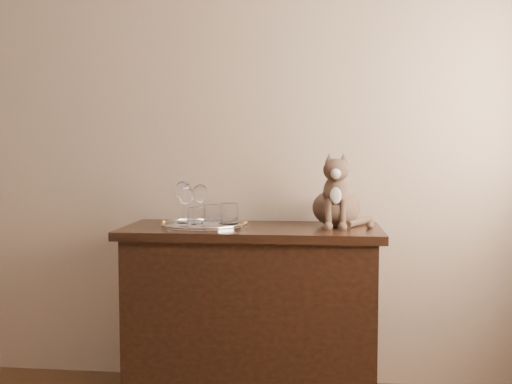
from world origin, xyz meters
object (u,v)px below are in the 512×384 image
tray (204,225)px  tumbler_b (196,217)px  sideboard (252,316)px  tumbler_c (229,214)px  wine_glass_c (186,206)px  tumbler_a (213,216)px  cat (336,189)px  wine_glass_a (183,202)px  wine_glass_d (200,204)px

tray → tumbler_b: size_ratio=4.38×
sideboard → tumbler_c: bearing=161.2°
wine_glass_c → tumbler_b: wine_glass_c is taller
tumbler_a → cat: 0.60m
wine_glass_c → tray: bearing=32.1°
wine_glass_a → wine_glass_d: (0.09, -0.01, -0.01)m
tumbler_a → tumbler_b: tumbler_a is taller
wine_glass_a → wine_glass_d: 0.09m
wine_glass_d → tumbler_c: wine_glass_d is taller
tumbler_a → tumbler_c: size_ratio=1.01×
sideboard → tray: 0.48m
tumbler_a → cat: (0.57, 0.14, 0.12)m
wine_glass_a → tumbler_c: wine_glass_a is taller
tray → cat: 0.65m
tray → wine_glass_c: 0.13m
sideboard → cat: size_ratio=3.47×
tumbler_b → tumbler_c: bearing=48.7°
tumbler_a → tumbler_b: (-0.07, -0.05, -0.00)m
wine_glass_a → sideboard: bearing=-7.9°
sideboard → tumbler_b: tumbler_b is taller
cat → tumbler_b: bearing=-160.4°
sideboard → cat: (0.39, 0.09, 0.60)m
wine_glass_d → sideboard: bearing=-8.7°
wine_glass_a → tumbler_a: size_ratio=2.08×
wine_glass_c → tumbler_c: wine_glass_c is taller
tumbler_b → cat: (0.63, 0.19, 0.12)m
wine_glass_c → cat: cat is taller
wine_glass_a → wine_glass_d: size_ratio=1.09×
tray → wine_glass_a: 0.16m
sideboard → wine_glass_c: size_ratio=6.48×
wine_glass_c → cat: bearing=10.9°
sideboard → tray: tray is taller
sideboard → tumbler_a: 0.52m
wine_glass_a → tumbler_b: 0.19m
tray → tumbler_c: tumbler_c is taller
tray → tumbler_b: (-0.01, -0.11, 0.05)m
tumbler_c → wine_glass_a: bearing=177.9°
wine_glass_d → tumbler_b: bearing=-85.9°
sideboard → tumbler_b: bearing=-156.1°
tray → wine_glass_d: wine_glass_d is taller
wine_glass_c → tumbler_c: bearing=24.8°
wine_glass_d → tumbler_b: 0.15m
wine_glass_d → tumbler_b: wine_glass_d is taller
tray → tumbler_a: 0.09m
tray → tumbler_c: (0.11, 0.04, 0.05)m
wine_glass_c → tumbler_a: wine_glass_c is taller
wine_glass_c → wine_glass_d: 0.10m
wine_glass_c → cat: 0.71m
cat → sideboard: bearing=-165.0°
wine_glass_c → cat: (0.69, 0.13, 0.07)m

